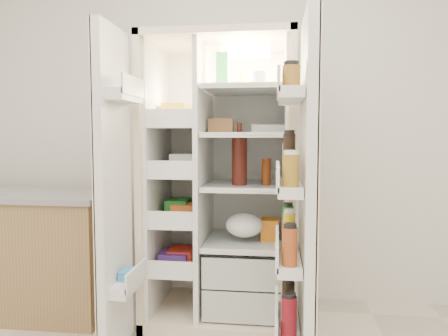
# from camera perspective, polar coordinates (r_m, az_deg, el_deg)

# --- Properties ---
(wall_back) EXTENTS (4.00, 0.02, 2.70)m
(wall_back) POSITION_cam_1_polar(r_m,az_deg,el_deg) (3.10, 2.56, 7.23)
(wall_back) COLOR silver
(wall_back) RESTS_ON floor
(refrigerator) EXTENTS (0.92, 0.70, 1.80)m
(refrigerator) POSITION_cam_1_polar(r_m,az_deg,el_deg) (2.80, 0.12, -4.95)
(refrigerator) COLOR beige
(refrigerator) RESTS_ON floor
(freezer_door) EXTENTS (0.15, 0.40, 1.72)m
(freezer_door) POSITION_cam_1_polar(r_m,az_deg,el_deg) (2.32, -14.53, -3.29)
(freezer_door) COLOR white
(freezer_door) RESTS_ON floor
(fridge_door) EXTENTS (0.17, 0.58, 1.72)m
(fridge_door) POSITION_cam_1_polar(r_m,az_deg,el_deg) (2.07, 10.60, -4.74)
(fridge_door) COLOR white
(fridge_door) RESTS_ON floor
(kitchen_counter) EXTENTS (1.13, 0.60, 0.82)m
(kitchen_counter) POSITION_cam_1_polar(r_m,az_deg,el_deg) (3.20, -24.48, -10.22)
(kitchen_counter) COLOR #96744B
(kitchen_counter) RESTS_ON floor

